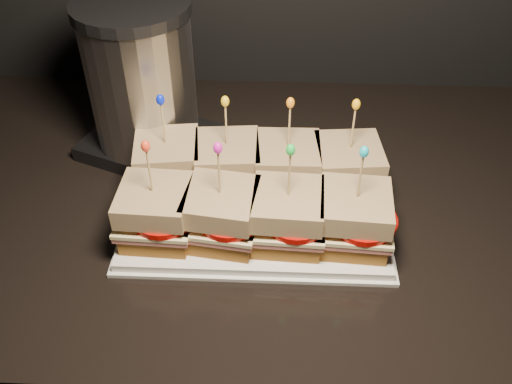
{
  "coord_description": "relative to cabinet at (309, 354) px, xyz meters",
  "views": [
    {
      "loc": [
        -0.04,
        0.96,
        1.5
      ],
      "look_at": [
        -0.06,
        1.59,
        0.95
      ],
      "focal_mm": 40.0,
      "sensor_mm": 36.0,
      "label": 1
    }
  ],
  "objects": [
    {
      "name": "sandwich_0_bread_top",
      "position": [
        -0.25,
        -0.01,
        0.55
      ],
      "size": [
        0.11,
        0.11,
        0.03
      ],
      "primitive_type": "cube",
      "rotation": [
        0.0,
        0.0,
        0.13
      ],
      "color": "#5B2E0C",
      "rests_on": "sandwich_0_tomato"
    },
    {
      "name": "sandwich_2_bread_top",
      "position": [
        -0.07,
        -0.01,
        0.55
      ],
      "size": [
        0.1,
        0.1,
        0.03
      ],
      "primitive_type": "cube",
      "rotation": [
        0.0,
        0.0,
        0.01
      ],
      "color": "#5B2E0C",
      "rests_on": "sandwich_2_tomato"
    },
    {
      "name": "sandwich_1_bread_bot",
      "position": [
        -0.16,
        -0.01,
        0.49
      ],
      "size": [
        0.1,
        0.1,
        0.03
      ],
      "primitive_type": "cube",
      "rotation": [
        0.0,
        0.0,
        0.09
      ],
      "color": "brown",
      "rests_on": "platter"
    },
    {
      "name": "sandwich_5_bread_top",
      "position": [
        -0.16,
        -0.12,
        0.55
      ],
      "size": [
        0.11,
        0.11,
        0.03
      ],
      "primitive_type": "cube",
      "rotation": [
        0.0,
        0.0,
        -0.14
      ],
      "color": "#5B2E0C",
      "rests_on": "sandwich_5_tomato"
    },
    {
      "name": "sandwich_4_cheese",
      "position": [
        -0.25,
        -0.12,
        0.52
      ],
      "size": [
        0.11,
        0.11,
        0.01
      ],
      "primitive_type": "cube",
      "rotation": [
        0.0,
        0.0,
        -0.04
      ],
      "color": "beige",
      "rests_on": "sandwich_4_ham"
    },
    {
      "name": "sandwich_7_bread_top",
      "position": [
        0.03,
        -0.12,
        0.55
      ],
      "size": [
        0.1,
        0.1,
        0.03
      ],
      "primitive_type": "cube",
      "rotation": [
        0.0,
        0.0,
        -0.07
      ],
      "color": "#5B2E0C",
      "rests_on": "sandwich_7_tomato"
    },
    {
      "name": "sandwich_7_tomato",
      "position": [
        0.04,
        -0.13,
        0.53
      ],
      "size": [
        0.09,
        0.09,
        0.01
      ],
      "primitive_type": "cylinder",
      "color": "#AF0A05",
      "rests_on": "sandwich_7_cheese"
    },
    {
      "name": "sandwich_7_frill",
      "position": [
        0.03,
        -0.12,
        0.64
      ],
      "size": [
        0.01,
        0.01,
        0.02
      ],
      "primitive_type": "ellipsoid",
      "color": "#14AEC1",
      "rests_on": "sandwich_7_pick"
    },
    {
      "name": "sandwich_2_bread_bot",
      "position": [
        -0.07,
        -0.01,
        0.49
      ],
      "size": [
        0.1,
        0.1,
        0.03
      ],
      "primitive_type": "cube",
      "rotation": [
        0.0,
        0.0,
        0.01
      ],
      "color": "brown",
      "rests_on": "platter"
    },
    {
      "name": "sandwich_5_frill",
      "position": [
        -0.16,
        -0.12,
        0.64
      ],
      "size": [
        0.01,
        0.01,
        0.02
      ],
      "primitive_type": "ellipsoid",
      "color": "#D81CA9",
      "rests_on": "sandwich_5_pick"
    },
    {
      "name": "sandwich_2_ham",
      "position": [
        -0.07,
        -0.01,
        0.51
      ],
      "size": [
        0.1,
        0.1,
        0.01
      ],
      "primitive_type": "cube",
      "rotation": [
        0.0,
        0.0,
        0.01
      ],
      "color": "#C35E56",
      "rests_on": "sandwich_2_bread_bot"
    },
    {
      "name": "sandwich_5_pick",
      "position": [
        -0.16,
        -0.12,
        0.59
      ],
      "size": [
        0.0,
        0.0,
        0.09
      ],
      "primitive_type": "cylinder",
      "color": "tan",
      "rests_on": "sandwich_5_bread_top"
    },
    {
      "name": "sandwich_3_bread_top",
      "position": [
        0.03,
        -0.01,
        0.55
      ],
      "size": [
        0.1,
        0.1,
        0.03
      ],
      "primitive_type": "cube",
      "rotation": [
        0.0,
        0.0,
        0.1
      ],
      "color": "#5B2E0C",
      "rests_on": "sandwich_3_tomato"
    },
    {
      "name": "sandwich_1_cheese",
      "position": [
        -0.16,
        -0.01,
        0.52
      ],
      "size": [
        0.11,
        0.11,
        0.01
      ],
      "primitive_type": "cube",
      "rotation": [
        0.0,
        0.0,
        0.09
      ],
      "color": "beige",
      "rests_on": "sandwich_1_ham"
    },
    {
      "name": "sandwich_4_pick",
      "position": [
        -0.25,
        -0.12,
        0.59
      ],
      "size": [
        0.0,
        0.0,
        0.09
      ],
      "primitive_type": "cylinder",
      "color": "tan",
      "rests_on": "sandwich_4_bread_top"
    },
    {
      "name": "sandwich_3_ham",
      "position": [
        0.03,
        -0.01,
        0.51
      ],
      "size": [
        0.11,
        0.11,
        0.01
      ],
      "primitive_type": "cube",
      "rotation": [
        0.0,
        0.0,
        0.1
      ],
      "color": "#C35E56",
      "rests_on": "sandwich_3_bread_bot"
    },
    {
      "name": "sandwich_4_bread_top",
      "position": [
        -0.25,
        -0.12,
        0.55
      ],
      "size": [
        0.1,
        0.1,
        0.03
      ],
      "primitive_type": "cube",
      "rotation": [
        0.0,
        0.0,
        -0.04
      ],
      "color": "#5B2E0C",
      "rests_on": "sandwich_4_tomato"
    },
    {
      "name": "sandwich_6_frill",
      "position": [
        -0.07,
        -0.12,
        0.64
      ],
      "size": [
        0.01,
        0.01,
        0.02
      ],
      "primitive_type": "ellipsoid",
      "color": "green",
      "rests_on": "sandwich_6_pick"
    },
    {
      "name": "sandwich_2_frill",
      "position": [
        -0.07,
        -0.01,
        0.64
      ],
      "size": [
        0.01,
        0.01,
        0.02
      ],
      "primitive_type": "ellipsoid",
      "color": "orange",
      "rests_on": "sandwich_2_pick"
    },
    {
      "name": "sandwich_2_pick",
      "position": [
        -0.07,
        -0.01,
        0.59
      ],
      "size": [
        0.0,
        0.0,
        0.09
      ],
      "primitive_type": "cylinder",
      "color": "tan",
      "rests_on": "sandwich_2_bread_top"
    },
    {
      "name": "sandwich_3_cheese",
      "position": [
        0.03,
        -0.01,
        0.52
      ],
      "size": [
        0.11,
        0.11,
        0.01
      ],
      "primitive_type": "cube",
      "rotation": [
        0.0,
        0.0,
        0.1
      ],
      "color": "beige",
      "rests_on": "sandwich_3_ham"
    },
    {
      "name": "platter_rim",
      "position": [
        -0.11,
        -0.07,
        0.47
      ],
      "size": [
        0.4,
        0.25,
        0.01
      ],
      "primitive_type": "cube",
      "color": "white",
      "rests_on": "granite_slab"
    },
    {
      "name": "sandwich_7_ham",
      "position": [
        0.03,
        -0.12,
        0.51
      ],
      "size": [
        0.11,
        0.11,
        0.01
      ],
      "primitive_type": "cube",
      "rotation": [
        0.0,
        0.0,
        -0.07
      ],
      "color": "#C35E56",
      "rests_on": "sandwich_7_bread_bot"
    },
    {
      "name": "sandwich_1_pick",
      "position": [
        -0.16,
        -0.01,
        0.59
      ],
      "size": [
        0.0,
        0.0,
        0.09
      ],
      "primitive_type": "cylinder",
      "color": "tan",
      "rests_on": "sandwich_1_bread_top"
    },
    {
      "name": "sandwich_2_tomato",
      "position": [
        -0.05,
        -0.02,
        0.53
      ],
      "size": [
        0.09,
        0.09,
        0.01
      ],
      "primitive_type": "cylinder",
      "color": "#AF0A05",
      "rests_on": "sandwich_2_cheese"
    },
    {
      "name": "sandwich_7_cheese",
      "position": [
        0.03,
        -0.12,
        0.52
      ],
      "size": [
        0.11,
        0.11,
        0.01
      ],
      "primitive_type": "cube",
      "rotation": [
        0.0,
        0.0,
        -0.07
      ],
      "color": "beige",
      "rests_on": "sandwich_7_ham"
    },
    {
      "name": "sandwich_5_cheese",
      "position": [
        -0.16,
        -0.12,
        0.52
      ],
      "size": [
        0.12,
        0.12,
        0.01
      ],
      "primitive_type": "cube",
      "rotation": [
        0.0,
        0.0,
        -0.14
      ],
      "color": "beige",
      "rests_on": "sandwich_5_ham"
    },
    {
      "name": "cabinet",
      "position": [
        0.0,
        0.0,
        0.0
      ],
      "size": [
        2.41,
        0.67,
        0.86
      ],
      "primitive_type": "cube",
      "color": "black",
      "rests_on": "ground"
    },
    {
      "name": "sandwich_1_frill",
      "position": [
        -0.16,
        -0.01,
        0.64
      ],
      "size": [
        0.01,
        0.01,
        0.02
      ],
      "primitive_type": "ellipsoid",
      "color": "yellow",
      "rests_on": "sandwich_1_pick"
    },
    {
      "name": "sandwich_7_bread_bot",
      "position": [
        0.03,
        -0.12,
        0.49
      ],
      "size": [
        0.1,
        0.1,
        0.03
      ],
      "primitive_type": "cube",
      "rotation": [
        0.0,
        0.0,
        -0.07
      ],
      "color": "brown",
      "rests_on": "platter"
    },
    {
      "name": "sandwich_3_bread_bot",
      "position": [
        0.03,
        -0.01,
        0.49
      ],
      "size": [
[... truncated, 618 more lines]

